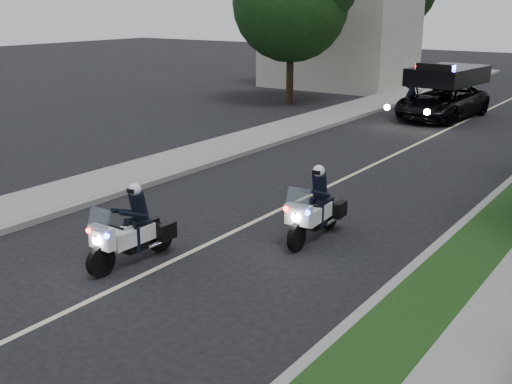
% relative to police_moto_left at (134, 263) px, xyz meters
% --- Properties ---
extents(ground, '(120.00, 120.00, 0.00)m').
position_rel_police_moto_left_xyz_m(ground, '(0.57, 0.53, 0.00)').
color(ground, black).
rests_on(ground, ground).
extents(curb_left, '(0.20, 60.00, 0.15)m').
position_rel_police_moto_left_xyz_m(curb_left, '(-3.53, 10.53, 0.07)').
color(curb_left, gray).
rests_on(curb_left, ground).
extents(sidewalk_left, '(2.00, 60.00, 0.16)m').
position_rel_police_moto_left_xyz_m(sidewalk_left, '(-4.63, 10.53, 0.08)').
color(sidewalk_left, gray).
rests_on(sidewalk_left, ground).
extents(building_far, '(8.00, 6.00, 7.00)m').
position_rel_police_moto_left_xyz_m(building_far, '(-9.43, 26.53, 3.50)').
color(building_far, '#A8A396').
rests_on(building_far, ground).
extents(lane_marking, '(0.12, 50.00, 0.01)m').
position_rel_police_moto_left_xyz_m(lane_marking, '(0.57, 10.53, 0.00)').
color(lane_marking, '#BFB78C').
rests_on(lane_marking, ground).
extents(police_moto_left, '(0.70, 1.90, 1.60)m').
position_rel_police_moto_left_xyz_m(police_moto_left, '(0.00, 0.00, 0.00)').
color(police_moto_left, silver).
rests_on(police_moto_left, ground).
extents(police_moto_right, '(0.77, 1.93, 1.62)m').
position_rel_police_moto_left_xyz_m(police_moto_right, '(2.25, 3.15, 0.00)').
color(police_moto_right, white).
rests_on(police_moto_right, ground).
extents(police_suv, '(2.96, 5.57, 2.61)m').
position_rel_police_moto_left_xyz_m(police_suv, '(-0.49, 19.18, 0.00)').
color(police_suv, black).
rests_on(police_suv, ground).
extents(bicycle, '(0.66, 1.60, 0.82)m').
position_rel_police_moto_left_xyz_m(bicycle, '(-1.85, 19.02, 0.00)').
color(bicycle, black).
rests_on(bicycle, ground).
extents(cyclist, '(0.66, 0.46, 1.75)m').
position_rel_police_moto_left_xyz_m(cyclist, '(-1.85, 19.02, 0.00)').
color(cyclist, black).
rests_on(cyclist, ground).
extents(tree_left_near, '(7.04, 7.04, 9.46)m').
position_rel_police_moto_left_xyz_m(tree_left_near, '(-8.24, 19.03, 0.00)').
color(tree_left_near, '#173D14').
rests_on(tree_left_near, ground).
extents(tree_left_far, '(9.60, 9.60, 12.44)m').
position_rel_police_moto_left_xyz_m(tree_left_far, '(-9.16, 31.47, 0.00)').
color(tree_left_far, '#133611').
rests_on(tree_left_far, ground).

